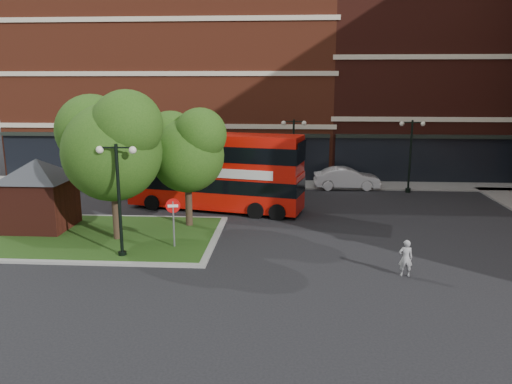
# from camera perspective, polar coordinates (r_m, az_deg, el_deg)

# --- Properties ---
(ground) EXTENTS (120.00, 120.00, 0.00)m
(ground) POSITION_cam_1_polar(r_m,az_deg,el_deg) (21.42, -0.95, -8.07)
(ground) COLOR black
(ground) RESTS_ON ground
(pavement_far) EXTENTS (44.00, 3.00, 0.12)m
(pavement_far) POSITION_cam_1_polar(r_m,az_deg,el_deg) (37.28, 1.12, 0.94)
(pavement_far) COLOR slate
(pavement_far) RESTS_ON ground
(terrace_far_left) EXTENTS (26.00, 12.00, 14.00)m
(terrace_far_left) POSITION_cam_1_polar(r_m,az_deg,el_deg) (45.04, -8.82, 11.68)
(terrace_far_left) COLOR maroon
(terrace_far_left) RESTS_ON ground
(terrace_far_right) EXTENTS (18.00, 12.00, 16.00)m
(terrace_far_right) POSITION_cam_1_polar(r_m,az_deg,el_deg) (45.69, 19.90, 12.37)
(terrace_far_right) COLOR #471911
(terrace_far_right) RESTS_ON ground
(traffic_island) EXTENTS (12.60, 7.60, 0.15)m
(traffic_island) POSITION_cam_1_polar(r_m,az_deg,el_deg) (26.03, -18.28, -4.81)
(traffic_island) COLOR gray
(traffic_island) RESTS_ON ground
(kiosk) EXTENTS (6.51, 6.51, 3.60)m
(kiosk) POSITION_cam_1_polar(r_m,az_deg,el_deg) (27.62, -23.62, 0.56)
(kiosk) COLOR #471911
(kiosk) RESTS_ON traffic_island
(tree_island_west) EXTENTS (5.40, 4.71, 7.21)m
(tree_island_west) POSITION_cam_1_polar(r_m,az_deg,el_deg) (24.18, -16.32, 5.51)
(tree_island_west) COLOR #2D2116
(tree_island_west) RESTS_ON ground
(tree_island_east) EXTENTS (4.46, 3.90, 6.29)m
(tree_island_east) POSITION_cam_1_polar(r_m,az_deg,el_deg) (25.80, -8.03, 5.06)
(tree_island_east) COLOR #2D2116
(tree_island_east) RESTS_ON ground
(lamp_island) EXTENTS (1.72, 0.36, 5.00)m
(lamp_island) POSITION_cam_1_polar(r_m,az_deg,el_deg) (21.93, -15.40, -0.33)
(lamp_island) COLOR black
(lamp_island) RESTS_ON ground
(lamp_far_left) EXTENTS (1.72, 0.36, 5.00)m
(lamp_far_left) POSITION_cam_1_polar(r_m,az_deg,el_deg) (34.81, 4.29, 4.70)
(lamp_far_left) COLOR black
(lamp_far_left) RESTS_ON ground
(lamp_far_right) EXTENTS (1.72, 0.36, 5.00)m
(lamp_far_right) POSITION_cam_1_polar(r_m,az_deg,el_deg) (35.79, 17.24, 4.39)
(lamp_far_right) COLOR black
(lamp_far_right) RESTS_ON ground
(bus) EXTENTS (10.73, 4.71, 4.00)m
(bus) POSITION_cam_1_polar(r_m,az_deg,el_deg) (29.64, -4.79, 2.93)
(bus) COLOR red
(bus) RESTS_ON ground
(woman) EXTENTS (0.56, 0.38, 1.49)m
(woman) POSITION_cam_1_polar(r_m,az_deg,el_deg) (20.62, 16.73, -7.24)
(woman) COLOR #969698
(woman) RESTS_ON ground
(car_silver) EXTENTS (3.94, 1.89, 1.30)m
(car_silver) POSITION_cam_1_polar(r_m,az_deg,el_deg) (36.96, -3.82, 1.74)
(car_silver) COLOR silver
(car_silver) RESTS_ON ground
(car_white) EXTENTS (4.70, 1.75, 1.53)m
(car_white) POSITION_cam_1_polar(r_m,az_deg,el_deg) (36.27, 10.33, 1.55)
(car_white) COLOR silver
(car_white) RESTS_ON ground
(no_entry_sign) EXTENTS (0.66, 0.15, 2.39)m
(no_entry_sign) POSITION_cam_1_polar(r_m,az_deg,el_deg) (22.85, -9.44, -2.43)
(no_entry_sign) COLOR slate
(no_entry_sign) RESTS_ON ground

